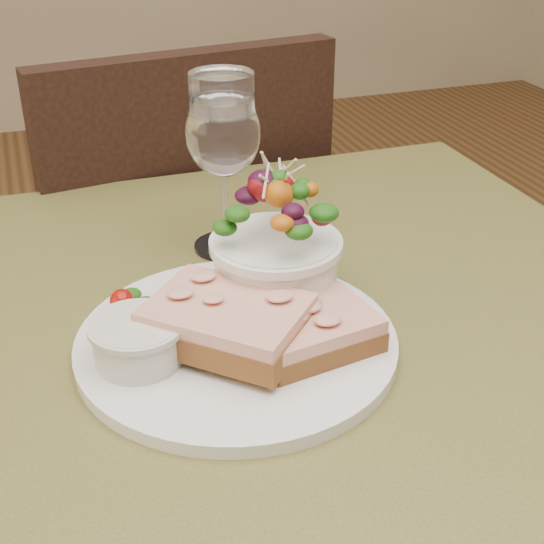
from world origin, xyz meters
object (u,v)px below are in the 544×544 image
object	(u,v)px
sandwich_back	(227,321)
salad_bowl	(276,241)
cafe_table	(272,424)
chair_far	(171,366)
ramekin	(138,340)
dinner_plate	(237,342)
sandwich_front	(312,330)
wine_glass	(223,138)

from	to	relation	value
sandwich_back	salad_bowl	bearing A→B (deg)	87.59
cafe_table	chair_far	distance (m)	0.70
chair_far	salad_bowl	distance (m)	0.77
cafe_table	ramekin	distance (m)	0.18
dinner_plate	ramekin	world-z (taller)	ramekin
sandwich_back	ramekin	xyz separation A→B (m)	(-0.07, 0.00, -0.01)
sandwich_front	sandwich_back	size ratio (longest dim) A/B	0.73
sandwich_back	salad_bowl	xyz separation A→B (m)	(0.06, 0.06, 0.03)
cafe_table	dinner_plate	size ratio (longest dim) A/B	2.90
sandwich_front	wine_glass	world-z (taller)	wine_glass
salad_bowl	wine_glass	distance (m)	0.14
salad_bowl	sandwich_front	bearing A→B (deg)	-87.99
salad_bowl	wine_glass	xyz separation A→B (m)	(-0.01, 0.13, 0.05)
ramekin	salad_bowl	world-z (taller)	salad_bowl
dinner_plate	sandwich_back	world-z (taller)	sandwich_back
sandwich_front	ramekin	xyz separation A→B (m)	(-0.14, 0.03, 0.00)
chair_far	sandwich_front	world-z (taller)	chair_far
sandwich_front	sandwich_back	xyz separation A→B (m)	(-0.07, 0.02, 0.01)
sandwich_back	salad_bowl	size ratio (longest dim) A/B	1.23
salad_bowl	chair_far	bearing A→B (deg)	90.84
wine_glass	sandwich_back	bearing A→B (deg)	-105.45
ramekin	sandwich_front	bearing A→B (deg)	-10.48
dinner_plate	sandwich_front	world-z (taller)	sandwich_front
chair_far	wine_glass	distance (m)	0.72
sandwich_back	ramekin	world-z (taller)	sandwich_back
sandwich_back	ramekin	bearing A→B (deg)	-140.13
sandwich_back	dinner_plate	bearing A→B (deg)	91.15
sandwich_front	sandwich_back	world-z (taller)	sandwich_back
cafe_table	sandwich_back	distance (m)	0.15
sandwich_back	chair_far	bearing A→B (deg)	128.41
ramekin	wine_glass	xyz separation A→B (m)	(0.13, 0.19, 0.09)
chair_far	dinner_plate	xyz separation A→B (m)	(-0.04, -0.61, 0.46)
chair_far	ramekin	bearing A→B (deg)	70.17
chair_far	dinner_plate	world-z (taller)	chair_far
ramekin	chair_far	bearing A→B (deg)	78.24
sandwich_front	ramekin	size ratio (longest dim) A/B	1.58
wine_glass	sandwich_front	bearing A→B (deg)	-86.76
sandwich_back	sandwich_front	bearing A→B (deg)	25.76
dinner_plate	salad_bowl	bearing A→B (deg)	43.32
chair_far	salad_bowl	size ratio (longest dim) A/B	7.09
sandwich_back	ramekin	size ratio (longest dim) A/B	2.17
dinner_plate	wine_glass	world-z (taller)	wine_glass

